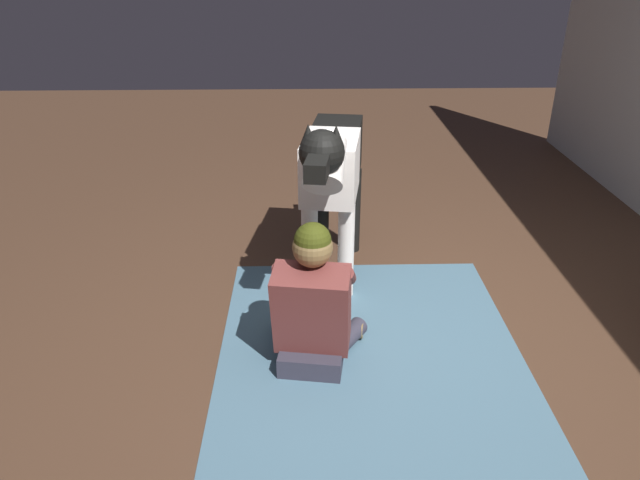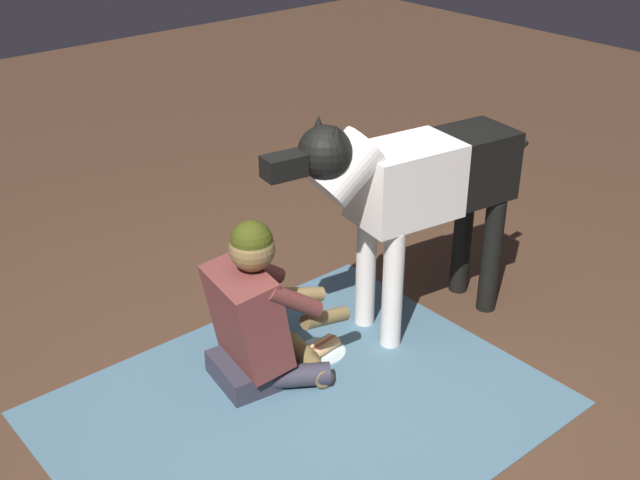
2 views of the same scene
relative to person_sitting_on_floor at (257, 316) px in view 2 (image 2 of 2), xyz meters
The scene contains 5 objects.
ground_plane 0.53m from the person_sitting_on_floor, 97.69° to the left, with size 13.87×13.87×0.00m, color #4C3323.
area_rug 0.47m from the person_sitting_on_floor, 89.28° to the left, with size 2.13×1.71×0.01m, color slate.
person_sitting_on_floor is the anchor object (origin of this frame).
large_dog 1.00m from the person_sitting_on_floor, behind, with size 1.56×0.45×1.23m.
hot_dog_on_plate 0.48m from the person_sitting_on_floor, behind, with size 0.24×0.24×0.06m.
Camera 2 is at (1.88, 2.21, 2.41)m, focal length 45.27 mm.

